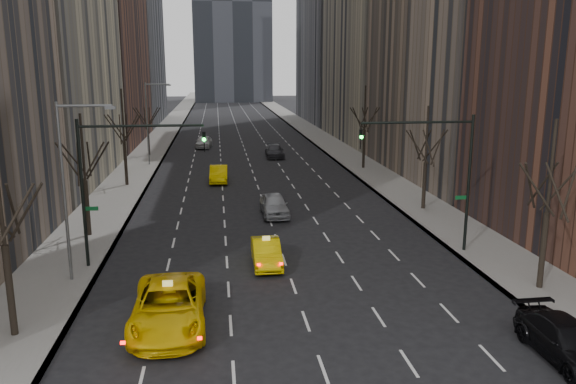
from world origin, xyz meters
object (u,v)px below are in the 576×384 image
object	(u,v)px
taxi_suv	(169,306)
taxi_sedan	(266,252)
parked_suv_black	(567,341)
silver_sedan_ahead	(274,205)

from	to	relation	value
taxi_suv	taxi_sedan	size ratio (longest dim) A/B	1.52
taxi_suv	parked_suv_black	xyz separation A→B (m)	(15.02, -4.65, -0.18)
silver_sedan_ahead	taxi_suv	bearing A→B (deg)	-111.16
taxi_sedan	parked_suv_black	distance (m)	15.59
taxi_sedan	silver_sedan_ahead	xyz separation A→B (m)	(1.52, 10.56, 0.09)
silver_sedan_ahead	parked_suv_black	xyz separation A→B (m)	(8.75, -22.30, -0.08)
parked_suv_black	taxi_sedan	bearing A→B (deg)	130.46
taxi_sedan	parked_suv_black	bearing A→B (deg)	-48.74
taxi_sedan	silver_sedan_ahead	size ratio (longest dim) A/B	0.91
taxi_suv	silver_sedan_ahead	distance (m)	18.72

